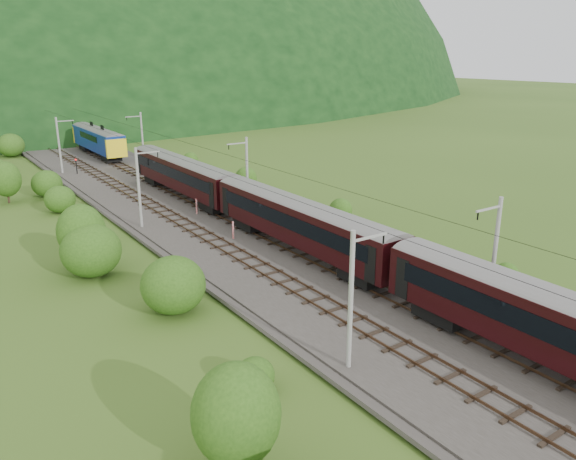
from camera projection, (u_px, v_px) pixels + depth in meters
ground at (424, 340)px, 34.86m from camera, size 600.00×600.00×0.00m
railbed at (325, 285)px, 42.66m from camera, size 14.00×220.00×0.30m
track_left at (299, 290)px, 41.30m from camera, size 2.40×220.00×0.27m
track_right at (349, 276)px, 43.89m from camera, size 2.40×220.00×0.27m
catenary_left at (139, 186)px, 55.32m from camera, size 2.54×192.28×8.00m
catenary_right at (246, 172)px, 61.93m from camera, size 2.54×192.28×8.00m
overhead_wires at (327, 197)px, 40.56m from camera, size 4.83×198.00×0.03m
train at (299, 215)px, 48.17m from camera, size 3.19×127.84×5.55m
hazard_post_near at (233, 230)px, 52.67m from camera, size 0.18×0.18×1.68m
hazard_post_far at (197, 206)px, 60.76m from camera, size 0.18×0.18×1.70m
signal at (76, 165)px, 80.77m from camera, size 0.24×0.24×2.15m
vegetation_left at (146, 294)px, 35.80m from camera, size 11.81×147.02×6.99m
vegetation_right at (380, 225)px, 54.30m from camera, size 5.55×100.13×2.57m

